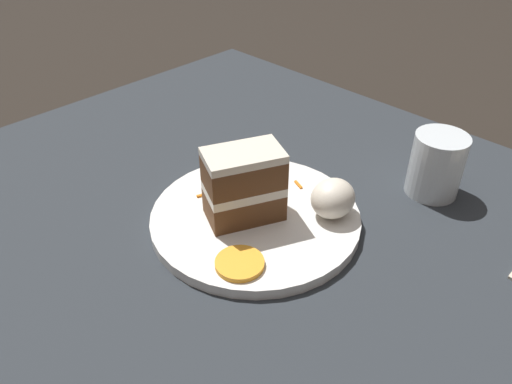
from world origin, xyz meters
TOP-DOWN VIEW (x-y plane):
  - ground_plane at (0.00, 0.00)m, footprint 6.00×6.00m
  - dining_table at (0.00, 0.00)m, footprint 0.92×1.13m
  - plate at (0.00, 0.03)m, footprint 0.30×0.30m
  - cake_slice at (-0.01, 0.03)m, footprint 0.12×0.10m
  - cream_dollop at (0.07, -0.05)m, footprint 0.07×0.06m
  - orange_garnish at (-0.09, -0.03)m, footprint 0.06×0.06m
  - carrot_shreds_scatter at (0.02, 0.09)m, footprint 0.13×0.12m
  - drinking_glass at (0.24, -0.11)m, footprint 0.08×0.08m

SIDE VIEW (x-z plane):
  - ground_plane at x=0.00m, z-range 0.00..0.00m
  - dining_table at x=0.00m, z-range 0.00..0.03m
  - plate at x=0.00m, z-range 0.03..0.05m
  - carrot_shreds_scatter at x=0.02m, z-range 0.05..0.05m
  - orange_garnish at x=-0.09m, z-range 0.05..0.06m
  - drinking_glass at x=0.24m, z-range 0.03..0.12m
  - cream_dollop at x=0.07m, z-range 0.05..0.10m
  - cake_slice at x=-0.01m, z-range 0.05..0.15m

